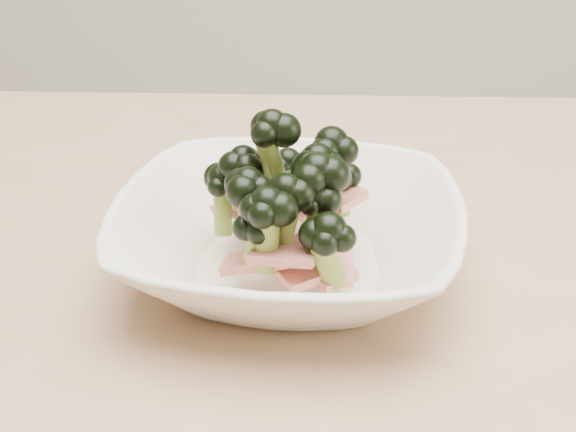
% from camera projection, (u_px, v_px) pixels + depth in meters
% --- Properties ---
extents(dining_table, '(1.20, 0.80, 0.75)m').
position_uv_depth(dining_table, '(375.00, 363.00, 0.67)').
color(dining_table, tan).
rests_on(dining_table, ground).
extents(broccoli_dish, '(0.28, 0.28, 0.13)m').
position_uv_depth(broccoli_dish, '(289.00, 229.00, 0.59)').
color(broccoli_dish, silver).
rests_on(broccoli_dish, dining_table).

